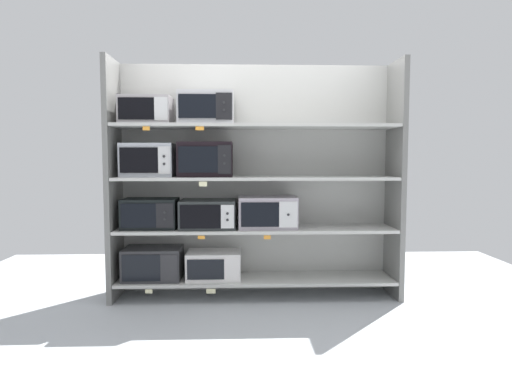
{
  "coord_description": "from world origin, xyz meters",
  "views": [
    {
      "loc": [
        -0.15,
        -4.27,
        1.37
      ],
      "look_at": [
        0.0,
        0.0,
        1.04
      ],
      "focal_mm": 30.84,
      "sensor_mm": 36.0,
      "label": 1
    }
  ],
  "objects_px": {
    "microwave_3": "(208,214)",
    "microwave_4": "(267,212)",
    "microwave_2": "(150,213)",
    "microwave_1": "(214,265)",
    "microwave_6": "(206,159)",
    "microwave_0": "(153,263)",
    "microwave_7": "(146,111)",
    "microwave_5": "(148,160)",
    "microwave_8": "(206,109)"
  },
  "relations": [
    {
      "from": "microwave_2",
      "to": "microwave_5",
      "type": "bearing_deg",
      "value": 179.24
    },
    {
      "from": "microwave_0",
      "to": "microwave_5",
      "type": "distance_m",
      "value": 1.01
    },
    {
      "from": "microwave_2",
      "to": "microwave_5",
      "type": "distance_m",
      "value": 0.52
    },
    {
      "from": "microwave_4",
      "to": "microwave_6",
      "type": "distance_m",
      "value": 0.79
    },
    {
      "from": "microwave_4",
      "to": "microwave_6",
      "type": "height_order",
      "value": "microwave_6"
    },
    {
      "from": "microwave_2",
      "to": "microwave_3",
      "type": "distance_m",
      "value": 0.56
    },
    {
      "from": "microwave_5",
      "to": "microwave_6",
      "type": "xyz_separation_m",
      "value": [
        0.55,
        0.0,
        0.01
      ]
    },
    {
      "from": "microwave_1",
      "to": "microwave_6",
      "type": "xyz_separation_m",
      "value": [
        -0.07,
        -0.0,
        1.04
      ]
    },
    {
      "from": "microwave_0",
      "to": "microwave_6",
      "type": "height_order",
      "value": "microwave_6"
    },
    {
      "from": "microwave_2",
      "to": "microwave_3",
      "type": "bearing_deg",
      "value": -0.01
    },
    {
      "from": "microwave_1",
      "to": "microwave_4",
      "type": "relative_size",
      "value": 0.93
    },
    {
      "from": "microwave_2",
      "to": "microwave_7",
      "type": "distance_m",
      "value": 0.99
    },
    {
      "from": "microwave_2",
      "to": "microwave_6",
      "type": "bearing_deg",
      "value": 0.02
    },
    {
      "from": "microwave_7",
      "to": "microwave_8",
      "type": "distance_m",
      "value": 0.57
    },
    {
      "from": "microwave_5",
      "to": "microwave_8",
      "type": "xyz_separation_m",
      "value": [
        0.56,
        0.0,
        0.49
      ]
    },
    {
      "from": "microwave_2",
      "to": "microwave_7",
      "type": "bearing_deg",
      "value": 179.73
    },
    {
      "from": "microwave_5",
      "to": "microwave_6",
      "type": "relative_size",
      "value": 0.96
    },
    {
      "from": "microwave_7",
      "to": "microwave_5",
      "type": "bearing_deg",
      "value": 0.44
    },
    {
      "from": "microwave_3",
      "to": "microwave_4",
      "type": "height_order",
      "value": "microwave_4"
    },
    {
      "from": "microwave_1",
      "to": "microwave_8",
      "type": "distance_m",
      "value": 1.52
    },
    {
      "from": "microwave_4",
      "to": "microwave_6",
      "type": "bearing_deg",
      "value": 179.99
    },
    {
      "from": "microwave_0",
      "to": "microwave_4",
      "type": "xyz_separation_m",
      "value": [
        1.12,
        0.0,
        0.5
      ]
    },
    {
      "from": "microwave_1",
      "to": "microwave_5",
      "type": "height_order",
      "value": "microwave_5"
    },
    {
      "from": "microwave_1",
      "to": "microwave_6",
      "type": "relative_size",
      "value": 1.02
    },
    {
      "from": "microwave_0",
      "to": "microwave_7",
      "type": "bearing_deg",
      "value": 179.72
    },
    {
      "from": "microwave_0",
      "to": "microwave_1",
      "type": "distance_m",
      "value": 0.59
    },
    {
      "from": "microwave_4",
      "to": "microwave_5",
      "type": "xyz_separation_m",
      "value": [
        -1.15,
        0.0,
        0.51
      ]
    },
    {
      "from": "microwave_4",
      "to": "microwave_5",
      "type": "relative_size",
      "value": 1.14
    },
    {
      "from": "microwave_3",
      "to": "microwave_7",
      "type": "height_order",
      "value": "microwave_7"
    },
    {
      "from": "microwave_1",
      "to": "microwave_7",
      "type": "relative_size",
      "value": 1.1
    },
    {
      "from": "microwave_1",
      "to": "microwave_7",
      "type": "xyz_separation_m",
      "value": [
        -0.63,
        -0.0,
        1.5
      ]
    },
    {
      "from": "microwave_6",
      "to": "microwave_0",
      "type": "bearing_deg",
      "value": -179.97
    },
    {
      "from": "microwave_6",
      "to": "microwave_7",
      "type": "relative_size",
      "value": 1.08
    },
    {
      "from": "microwave_4",
      "to": "microwave_8",
      "type": "bearing_deg",
      "value": 179.99
    },
    {
      "from": "microwave_6",
      "to": "microwave_7",
      "type": "distance_m",
      "value": 0.73
    },
    {
      "from": "microwave_2",
      "to": "microwave_8",
      "type": "distance_m",
      "value": 1.15
    },
    {
      "from": "microwave_7",
      "to": "microwave_0",
      "type": "bearing_deg",
      "value": -0.28
    },
    {
      "from": "microwave_8",
      "to": "microwave_3",
      "type": "bearing_deg",
      "value": -2.68
    },
    {
      "from": "microwave_4",
      "to": "microwave_3",
      "type": "bearing_deg",
      "value": -179.97
    },
    {
      "from": "microwave_7",
      "to": "microwave_4",
      "type": "bearing_deg",
      "value": 0.0
    },
    {
      "from": "microwave_5",
      "to": "microwave_3",
      "type": "bearing_deg",
      "value": -0.03
    },
    {
      "from": "microwave_1",
      "to": "microwave_6",
      "type": "bearing_deg",
      "value": -179.93
    },
    {
      "from": "microwave_1",
      "to": "microwave_2",
      "type": "bearing_deg",
      "value": -179.97
    },
    {
      "from": "microwave_7",
      "to": "microwave_2",
      "type": "bearing_deg",
      "value": -0.27
    },
    {
      "from": "microwave_1",
      "to": "microwave_4",
      "type": "distance_m",
      "value": 0.74
    },
    {
      "from": "microwave_6",
      "to": "microwave_1",
      "type": "bearing_deg",
      "value": 0.07
    },
    {
      "from": "microwave_3",
      "to": "microwave_7",
      "type": "relative_size",
      "value": 1.11
    },
    {
      "from": "microwave_5",
      "to": "microwave_7",
      "type": "bearing_deg",
      "value": -179.56
    },
    {
      "from": "microwave_1",
      "to": "microwave_6",
      "type": "height_order",
      "value": "microwave_6"
    },
    {
      "from": "microwave_3",
      "to": "microwave_8",
      "type": "height_order",
      "value": "microwave_8"
    }
  ]
}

